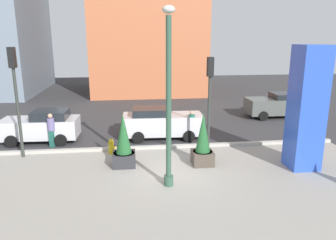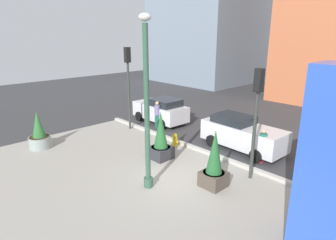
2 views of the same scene
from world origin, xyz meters
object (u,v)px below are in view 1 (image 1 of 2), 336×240
(car_passing_lane, at_px, (161,123))
(pedestrian_crossing, at_px, (51,128))
(pedestrian_by_curb, at_px, (192,124))
(car_curb_west, at_px, (277,105))
(potted_plant_mid_plaza, at_px, (203,143))
(traffic_light_corner, at_px, (210,89))
(art_pillar_blue, at_px, (307,109))
(traffic_light_far_side, at_px, (15,86))
(car_far_lane, at_px, (42,126))
(fire_hydrant, at_px, (111,146))
(potted_plant_near_left, at_px, (124,144))
(lamp_post, at_px, (169,104))

(car_passing_lane, distance_m, pedestrian_crossing, 5.80)
(pedestrian_by_curb, bearing_deg, car_curb_west, 33.67)
(potted_plant_mid_plaza, relative_size, pedestrian_crossing, 1.36)
(traffic_light_corner, bearing_deg, car_passing_lane, 130.29)
(art_pillar_blue, height_order, traffic_light_far_side, art_pillar_blue)
(traffic_light_far_side, xyz_separation_m, pedestrian_by_curb, (8.35, 1.52, -2.47))
(traffic_light_far_side, height_order, car_passing_lane, traffic_light_far_side)
(traffic_light_corner, height_order, car_curb_west, traffic_light_corner)
(traffic_light_corner, height_order, car_far_lane, traffic_light_corner)
(fire_hydrant, height_order, car_curb_west, car_curb_west)
(fire_hydrant, bearing_deg, potted_plant_near_left, -68.22)
(car_passing_lane, xyz_separation_m, car_curb_west, (8.60, 3.97, -0.02))
(lamp_post, distance_m, car_passing_lane, 6.49)
(fire_hydrant, height_order, pedestrian_by_curb, pedestrian_by_curb)
(potted_plant_mid_plaza, bearing_deg, pedestrian_by_curb, 87.46)
(pedestrian_by_curb, bearing_deg, car_far_lane, 174.10)
(potted_plant_mid_plaza, xyz_separation_m, pedestrian_crossing, (-7.16, 3.31, -0.02))
(car_far_lane, height_order, car_curb_west, car_far_lane)
(art_pillar_blue, bearing_deg, potted_plant_mid_plaza, 169.32)
(car_far_lane, relative_size, car_curb_west, 0.97)
(lamp_post, xyz_separation_m, potted_plant_mid_plaza, (1.74, 1.92, -2.19))
(pedestrian_crossing, distance_m, pedestrian_by_curb, 7.32)
(art_pillar_blue, height_order, pedestrian_by_curb, art_pillar_blue)
(lamp_post, relative_size, potted_plant_near_left, 2.78)
(lamp_post, distance_m, potted_plant_mid_plaza, 3.40)
(potted_plant_near_left, height_order, car_curb_west, potted_plant_near_left)
(car_far_lane, bearing_deg, fire_hydrant, -32.29)
(potted_plant_mid_plaza, height_order, pedestrian_by_curb, potted_plant_mid_plaza)
(traffic_light_far_side, height_order, pedestrian_crossing, traffic_light_far_side)
(art_pillar_blue, xyz_separation_m, traffic_light_corner, (-3.55, 2.48, 0.50))
(traffic_light_corner, distance_m, pedestrian_crossing, 8.26)
(potted_plant_mid_plaza, bearing_deg, art_pillar_blue, -10.68)
(traffic_light_far_side, bearing_deg, traffic_light_corner, -1.43)
(potted_plant_mid_plaza, distance_m, car_passing_lane, 4.37)
(car_far_lane, height_order, car_passing_lane, car_passing_lane)
(car_far_lane, bearing_deg, traffic_light_corner, -16.79)
(pedestrian_crossing, height_order, pedestrian_by_curb, pedestrian_crossing)
(lamp_post, distance_m, fire_hydrant, 5.27)
(traffic_light_corner, bearing_deg, art_pillar_blue, -34.94)
(car_passing_lane, distance_m, car_curb_west, 9.48)
(potted_plant_mid_plaza, bearing_deg, car_far_lane, 151.58)
(fire_hydrant, distance_m, pedestrian_by_curb, 4.55)
(lamp_post, height_order, car_passing_lane, lamp_post)
(art_pillar_blue, height_order, car_far_lane, art_pillar_blue)
(potted_plant_near_left, relative_size, pedestrian_crossing, 1.35)
(car_far_lane, relative_size, pedestrian_crossing, 2.31)
(car_curb_west, bearing_deg, potted_plant_mid_plaza, -131.51)
(car_passing_lane, xyz_separation_m, pedestrian_crossing, (-5.74, -0.82, 0.10))
(car_far_lane, relative_size, pedestrian_by_curb, 2.41)
(traffic_light_far_side, distance_m, pedestrian_by_curb, 8.84)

